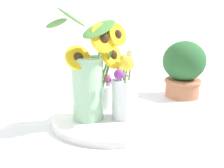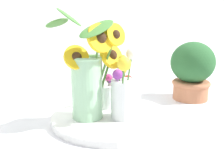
{
  "view_description": "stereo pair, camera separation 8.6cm",
  "coord_description": "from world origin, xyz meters",
  "px_view_note": "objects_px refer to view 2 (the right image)",
  "views": [
    {
      "loc": [
        -0.58,
        -0.49,
        0.34
      ],
      "look_at": [
        -0.0,
        0.12,
        0.13
      ],
      "focal_mm": 42.0,
      "sensor_mm": 36.0,
      "label": 1
    },
    {
      "loc": [
        -0.51,
        -0.54,
        0.34
      ],
      "look_at": [
        -0.0,
        0.12,
        0.13
      ],
      "focal_mm": 42.0,
      "sensor_mm": 36.0,
      "label": 2
    }
  ],
  "objects_px": {
    "serving_tray": "(112,117)",
    "vase_small_center": "(123,93)",
    "vase_small_back": "(107,92)",
    "potted_plant": "(192,70)",
    "vase_bulb_right": "(130,90)",
    "mason_jar_sunflowers": "(88,76)"
  },
  "relations": [
    {
      "from": "serving_tray",
      "to": "vase_small_back",
      "type": "distance_m",
      "value": 0.1
    },
    {
      "from": "vase_bulb_right",
      "to": "potted_plant",
      "type": "relative_size",
      "value": 0.7
    },
    {
      "from": "mason_jar_sunflowers",
      "to": "potted_plant",
      "type": "height_order",
      "value": "mason_jar_sunflowers"
    },
    {
      "from": "serving_tray",
      "to": "vase_small_back",
      "type": "bearing_deg",
      "value": 65.99
    },
    {
      "from": "mason_jar_sunflowers",
      "to": "vase_bulb_right",
      "type": "bearing_deg",
      "value": 3.86
    },
    {
      "from": "vase_small_center",
      "to": "serving_tray",
      "type": "bearing_deg",
      "value": 97.85
    },
    {
      "from": "vase_bulb_right",
      "to": "mason_jar_sunflowers",
      "type": "bearing_deg",
      "value": -176.14
    },
    {
      "from": "mason_jar_sunflowers",
      "to": "vase_small_center",
      "type": "relative_size",
      "value": 1.55
    },
    {
      "from": "vase_small_back",
      "to": "vase_bulb_right",
      "type": "bearing_deg",
      "value": -25.2
    },
    {
      "from": "mason_jar_sunflowers",
      "to": "serving_tray",
      "type": "bearing_deg",
      "value": -16.07
    },
    {
      "from": "vase_small_center",
      "to": "potted_plant",
      "type": "bearing_deg",
      "value": 5.04
    },
    {
      "from": "vase_small_center",
      "to": "vase_small_back",
      "type": "relative_size",
      "value": 1.81
    },
    {
      "from": "vase_small_center",
      "to": "vase_small_back",
      "type": "xyz_separation_m",
      "value": [
        0.02,
        0.12,
        -0.03
      ]
    },
    {
      "from": "serving_tray",
      "to": "potted_plant",
      "type": "relative_size",
      "value": 1.67
    },
    {
      "from": "mason_jar_sunflowers",
      "to": "potted_plant",
      "type": "xyz_separation_m",
      "value": [
        0.49,
        -0.04,
        -0.03
      ]
    },
    {
      "from": "serving_tray",
      "to": "vase_small_center",
      "type": "xyz_separation_m",
      "value": [
        0.01,
        -0.05,
        0.1
      ]
    },
    {
      "from": "serving_tray",
      "to": "vase_small_back",
      "type": "height_order",
      "value": "vase_small_back"
    },
    {
      "from": "vase_small_back",
      "to": "mason_jar_sunflowers",
      "type": "bearing_deg",
      "value": -155.61
    },
    {
      "from": "vase_bulb_right",
      "to": "vase_small_back",
      "type": "relative_size",
      "value": 1.34
    },
    {
      "from": "serving_tray",
      "to": "vase_small_back",
      "type": "xyz_separation_m",
      "value": [
        0.03,
        0.07,
        0.07
      ]
    },
    {
      "from": "mason_jar_sunflowers",
      "to": "vase_small_back",
      "type": "xyz_separation_m",
      "value": [
        0.11,
        0.05,
        -0.08
      ]
    },
    {
      "from": "vase_small_back",
      "to": "potted_plant",
      "type": "bearing_deg",
      "value": -12.77
    }
  ]
}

